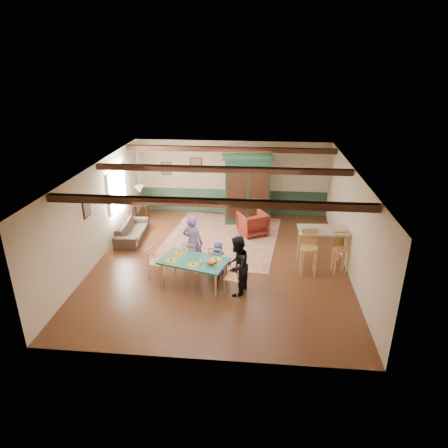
# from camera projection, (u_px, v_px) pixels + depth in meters

# --- Properties ---
(floor) EXTENTS (8.00, 8.00, 0.00)m
(floor) POSITION_uv_depth(u_px,v_px,m) (220.00, 262.00, 11.39)
(floor) COLOR #472313
(floor) RESTS_ON ground
(wall_back) EXTENTS (7.00, 0.02, 2.70)m
(wall_back) POSITION_uv_depth(u_px,v_px,m) (232.00, 178.00, 14.55)
(wall_back) COLOR beige
(wall_back) RESTS_ON floor
(wall_left) EXTENTS (0.02, 8.00, 2.70)m
(wall_left) POSITION_uv_depth(u_px,v_px,m) (96.00, 214.00, 11.18)
(wall_left) COLOR beige
(wall_left) RESTS_ON floor
(wall_right) EXTENTS (0.02, 8.00, 2.70)m
(wall_right) POSITION_uv_depth(u_px,v_px,m) (351.00, 223.00, 10.57)
(wall_right) COLOR beige
(wall_right) RESTS_ON floor
(ceiling) EXTENTS (7.00, 8.00, 0.02)m
(ceiling) POSITION_uv_depth(u_px,v_px,m) (220.00, 170.00, 10.36)
(ceiling) COLOR white
(ceiling) RESTS_ON wall_back
(wainscot_back) EXTENTS (6.95, 0.03, 0.90)m
(wainscot_back) POSITION_uv_depth(u_px,v_px,m) (231.00, 201.00, 14.88)
(wainscot_back) COLOR #1F3A2A
(wainscot_back) RESTS_ON floor
(ceiling_beam_front) EXTENTS (6.95, 0.16, 0.16)m
(ceiling_beam_front) POSITION_uv_depth(u_px,v_px,m) (209.00, 203.00, 8.28)
(ceiling_beam_front) COLOR black
(ceiling_beam_front) RESTS_ON ceiling
(ceiling_beam_mid) EXTENTS (6.95, 0.16, 0.16)m
(ceiling_beam_mid) POSITION_uv_depth(u_px,v_px,m) (222.00, 169.00, 10.76)
(ceiling_beam_mid) COLOR black
(ceiling_beam_mid) RESTS_ON ceiling
(ceiling_beam_back) EXTENTS (6.95, 0.16, 0.16)m
(ceiling_beam_back) POSITION_uv_depth(u_px,v_px,m) (229.00, 149.00, 13.15)
(ceiling_beam_back) COLOR black
(ceiling_beam_back) RESTS_ON ceiling
(window_left) EXTENTS (0.06, 1.60, 1.30)m
(window_left) POSITION_uv_depth(u_px,v_px,m) (117.00, 189.00, 12.66)
(window_left) COLOR white
(window_left) RESTS_ON wall_left
(picture_left_wall) EXTENTS (0.04, 0.42, 0.52)m
(picture_left_wall) POSITION_uv_depth(u_px,v_px,m) (87.00, 208.00, 10.47)
(picture_left_wall) COLOR gray
(picture_left_wall) RESTS_ON wall_left
(picture_back_a) EXTENTS (0.45, 0.04, 0.55)m
(picture_back_a) POSITION_uv_depth(u_px,v_px,m) (196.00, 165.00, 14.46)
(picture_back_a) COLOR gray
(picture_back_a) RESTS_ON wall_back
(picture_back_b) EXTENTS (0.38, 0.04, 0.48)m
(picture_back_b) POSITION_uv_depth(u_px,v_px,m) (166.00, 168.00, 14.62)
(picture_back_b) COLOR gray
(picture_back_b) RESTS_ON wall_back
(dining_table) EXTENTS (1.84, 1.33, 0.69)m
(dining_table) POSITION_uv_depth(u_px,v_px,m) (194.00, 272.00, 10.14)
(dining_table) COLOR #21695B
(dining_table) RESTS_ON floor
(dining_chair_far_left) EXTENTS (0.48, 0.49, 0.87)m
(dining_chair_far_left) POSITION_uv_depth(u_px,v_px,m) (192.00, 256.00, 10.80)
(dining_chair_far_left) COLOR tan
(dining_chair_far_left) RESTS_ON floor
(dining_chair_far_right) EXTENTS (0.48, 0.49, 0.87)m
(dining_chair_far_right) POSITION_uv_depth(u_px,v_px,m) (217.00, 260.00, 10.55)
(dining_chair_far_right) COLOR tan
(dining_chair_far_right) RESTS_ON floor
(dining_chair_end_left) EXTENTS (0.49, 0.48, 0.87)m
(dining_chair_end_left) POSITION_uv_depth(u_px,v_px,m) (157.00, 262.00, 10.46)
(dining_chair_end_left) COLOR tan
(dining_chair_end_left) RESTS_ON floor
(dining_chair_end_right) EXTENTS (0.49, 0.48, 0.87)m
(dining_chair_end_right) POSITION_uv_depth(u_px,v_px,m) (233.00, 277.00, 9.76)
(dining_chair_end_right) COLOR tan
(dining_chair_end_right) RESTS_ON floor
(person_man) EXTENTS (0.66, 0.52, 1.59)m
(person_man) POSITION_uv_depth(u_px,v_px,m) (193.00, 243.00, 10.73)
(person_man) COLOR #785DA0
(person_man) RESTS_ON floor
(person_woman) EXTENTS (0.75, 0.86, 1.52)m
(person_woman) POSITION_uv_depth(u_px,v_px,m) (237.00, 266.00, 9.60)
(person_woman) COLOR black
(person_woman) RESTS_ON floor
(person_child) EXTENTS (0.51, 0.40, 0.92)m
(person_child) POSITION_uv_depth(u_px,v_px,m) (218.00, 258.00, 10.61)
(person_child) COLOR #2A43AB
(person_child) RESTS_ON floor
(cat) EXTENTS (0.35, 0.21, 0.17)m
(cat) POSITION_uv_depth(u_px,v_px,m) (211.00, 262.00, 9.73)
(cat) COLOR orange
(cat) RESTS_ON dining_table
(place_setting_near_left) EXTENTS (0.43, 0.36, 0.11)m
(place_setting_near_left) POSITION_uv_depth(u_px,v_px,m) (171.00, 259.00, 9.96)
(place_setting_near_left) COLOR yellow
(place_setting_near_left) RESTS_ON dining_table
(place_setting_near_center) EXTENTS (0.43, 0.36, 0.11)m
(place_setting_near_center) POSITION_uv_depth(u_px,v_px,m) (193.00, 263.00, 9.76)
(place_setting_near_center) COLOR yellow
(place_setting_near_center) RESTS_ON dining_table
(place_setting_far_left) EXTENTS (0.43, 0.36, 0.11)m
(place_setting_far_left) POSITION_uv_depth(u_px,v_px,m) (180.00, 251.00, 10.35)
(place_setting_far_left) COLOR yellow
(place_setting_far_left) RESTS_ON dining_table
(place_setting_far_right) EXTENTS (0.43, 0.36, 0.11)m
(place_setting_far_right) POSITION_uv_depth(u_px,v_px,m) (216.00, 258.00, 10.02)
(place_setting_far_right) COLOR yellow
(place_setting_far_right) RESTS_ON dining_table
(area_rug) EXTENTS (3.92, 4.49, 0.01)m
(area_rug) POSITION_uv_depth(u_px,v_px,m) (222.00, 238.00, 12.91)
(area_rug) COLOR #CCB694
(area_rug) RESTS_ON floor
(armoire) EXTENTS (1.75, 0.85, 2.39)m
(armoire) POSITION_uv_depth(u_px,v_px,m) (247.00, 190.00, 13.76)
(armoire) COLOR #13311F
(armoire) RESTS_ON floor
(armchair) EXTENTS (1.12, 1.13, 0.77)m
(armchair) POSITION_uv_depth(u_px,v_px,m) (253.00, 223.00, 13.05)
(armchair) COLOR #4B130F
(armchair) RESTS_ON floor
(sofa) EXTENTS (0.82, 1.89, 0.54)m
(sofa) POSITION_uv_depth(u_px,v_px,m) (132.00, 230.00, 12.83)
(sofa) COLOR #362C22
(sofa) RESTS_ON floor
(end_table) EXTENTS (0.60, 0.60, 0.66)m
(end_table) POSITION_uv_depth(u_px,v_px,m) (141.00, 211.00, 14.26)
(end_table) COLOR black
(end_table) RESTS_ON floor
(table_lamp) EXTENTS (0.37, 0.37, 0.61)m
(table_lamp) POSITION_uv_depth(u_px,v_px,m) (140.00, 194.00, 14.01)
(table_lamp) COLOR beige
(table_lamp) RESTS_ON end_table
(counter_table) EXTENTS (1.35, 0.82, 1.10)m
(counter_table) POSITION_uv_depth(u_px,v_px,m) (321.00, 247.00, 11.02)
(counter_table) COLOR #C5B599
(counter_table) RESTS_ON floor
(bar_stool_left) EXTENTS (0.45, 0.49, 1.25)m
(bar_stool_left) POSITION_uv_depth(u_px,v_px,m) (309.00, 253.00, 10.53)
(bar_stool_left) COLOR tan
(bar_stool_left) RESTS_ON floor
(bar_stool_right) EXTENTS (0.45, 0.48, 1.13)m
(bar_stool_right) POSITION_uv_depth(u_px,v_px,m) (340.00, 253.00, 10.65)
(bar_stool_right) COLOR tan
(bar_stool_right) RESTS_ON floor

